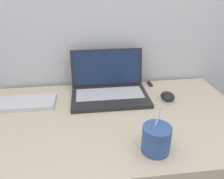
{
  "coord_description": "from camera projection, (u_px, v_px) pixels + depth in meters",
  "views": [
    {
      "loc": [
        -0.11,
        -0.45,
        1.26
      ],
      "look_at": [
        0.0,
        0.44,
        0.81
      ],
      "focal_mm": 35.0,
      "sensor_mm": 36.0,
      "label": 1
    }
  ],
  "objects": [
    {
      "name": "external_keyboard",
      "position": [
        7.0,
        104.0,
        1.02
      ],
      "size": [
        0.44,
        0.13,
        0.02
      ],
      "color": "silver",
      "rests_on": "desk"
    },
    {
      "name": "usb_stick",
      "position": [
        150.0,
        84.0,
        1.23
      ],
      "size": [
        0.02,
        0.06,
        0.01
      ],
      "color": "black",
      "rests_on": "desk"
    },
    {
      "name": "computer_mouse",
      "position": [
        168.0,
        97.0,
        1.07
      ],
      "size": [
        0.07,
        0.09,
        0.04
      ],
      "color": "white",
      "rests_on": "desk"
    },
    {
      "name": "desk",
      "position": [
        114.0,
        176.0,
        1.11
      ],
      "size": [
        1.16,
        0.68,
        0.73
      ],
      "color": "beige",
      "rests_on": "ground_plane"
    },
    {
      "name": "laptop",
      "position": [
        110.0,
        87.0,
        1.11
      ],
      "size": [
        0.38,
        0.28,
        0.21
      ],
      "color": "#232326",
      "rests_on": "desk"
    },
    {
      "name": "drink_cup",
      "position": [
        156.0,
        139.0,
        0.73
      ],
      "size": [
        0.1,
        0.1,
        0.17
      ],
      "color": "#33518C",
      "rests_on": "desk"
    }
  ]
}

